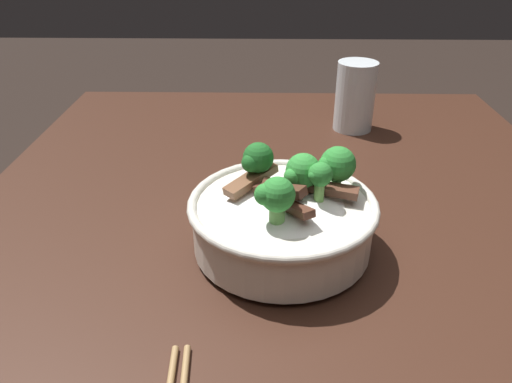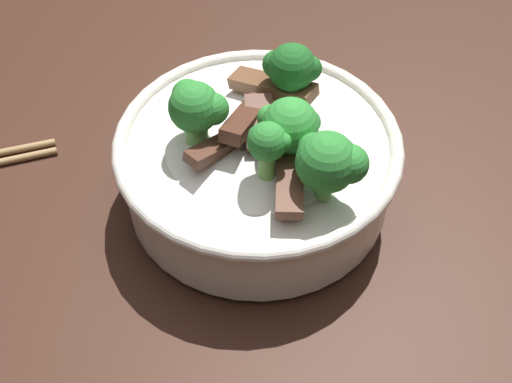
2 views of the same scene
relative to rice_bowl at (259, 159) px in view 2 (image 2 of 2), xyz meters
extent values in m
cube|color=#381E14|center=(-0.01, -0.01, -0.08)|extent=(1.33, 0.97, 0.05)
cube|color=#381E14|center=(0.57, 0.40, -0.48)|extent=(0.08, 0.08, 0.75)
cylinder|color=silver|center=(0.00, 0.00, -0.05)|extent=(0.09, 0.09, 0.01)
cylinder|color=silver|center=(0.00, 0.00, -0.01)|extent=(0.23, 0.23, 0.06)
torus|color=silver|center=(0.00, 0.00, 0.02)|extent=(0.24, 0.24, 0.01)
ellipsoid|color=white|center=(0.00, 0.00, 0.00)|extent=(0.20, 0.20, 0.06)
cube|color=#563323|center=(0.01, -0.06, 0.03)|extent=(0.04, 0.07, 0.01)
cube|color=brown|center=(0.02, 0.04, 0.04)|extent=(0.07, 0.07, 0.02)
cube|color=#4C2B1E|center=(-0.03, -0.01, 0.03)|extent=(0.06, 0.05, 0.02)
cube|color=#4C2B1E|center=(0.00, 0.00, 0.04)|extent=(0.03, 0.06, 0.02)
cube|color=#4C2B1E|center=(-0.01, 0.01, 0.04)|extent=(0.05, 0.07, 0.03)
cylinder|color=#5B9947|center=(0.02, -0.02, 0.03)|extent=(0.01, 0.01, 0.02)
sphere|color=green|center=(0.02, -0.02, 0.06)|extent=(0.04, 0.04, 0.04)
sphere|color=green|center=(0.03, -0.02, 0.05)|extent=(0.02, 0.02, 0.02)
sphere|color=green|center=(0.01, -0.01, 0.05)|extent=(0.02, 0.02, 0.02)
cylinder|color=#5B9947|center=(-0.05, 0.01, 0.03)|extent=(0.02, 0.02, 0.03)
sphere|color=#2D8433|center=(-0.05, 0.01, 0.06)|extent=(0.04, 0.04, 0.04)
sphere|color=#2D8433|center=(-0.04, 0.01, 0.06)|extent=(0.03, 0.03, 0.03)
sphere|color=#2D8433|center=(-0.05, 0.02, 0.06)|extent=(0.03, 0.03, 0.03)
cylinder|color=#5B9947|center=(0.03, -0.07, 0.03)|extent=(0.01, 0.01, 0.02)
sphere|color=#2D8433|center=(0.03, -0.07, 0.06)|extent=(0.05, 0.05, 0.05)
sphere|color=#2D8433|center=(0.05, -0.07, 0.06)|extent=(0.03, 0.03, 0.03)
sphere|color=#2D8433|center=(0.03, -0.05, 0.06)|extent=(0.02, 0.02, 0.02)
cylinder|color=#6BA84C|center=(0.00, -0.04, 0.04)|extent=(0.01, 0.01, 0.03)
sphere|color=#2D8433|center=(0.00, -0.04, 0.06)|extent=(0.03, 0.03, 0.03)
sphere|color=#2D8433|center=(0.01, -0.05, 0.06)|extent=(0.01, 0.01, 0.01)
sphere|color=#2D8433|center=(-0.01, -0.03, 0.06)|extent=(0.01, 0.01, 0.01)
cylinder|color=#6BA84C|center=(0.04, 0.03, 0.04)|extent=(0.01, 0.01, 0.03)
sphere|color=#1E6023|center=(0.04, 0.03, 0.07)|extent=(0.04, 0.04, 0.04)
sphere|color=#1E6023|center=(0.05, 0.03, 0.06)|extent=(0.02, 0.02, 0.02)
sphere|color=#1E6023|center=(0.02, 0.04, 0.06)|extent=(0.02, 0.02, 0.02)
camera|label=1|loc=(-0.53, 0.02, 0.33)|focal=34.24mm
camera|label=2|loc=(-0.09, -0.37, 0.40)|focal=46.30mm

